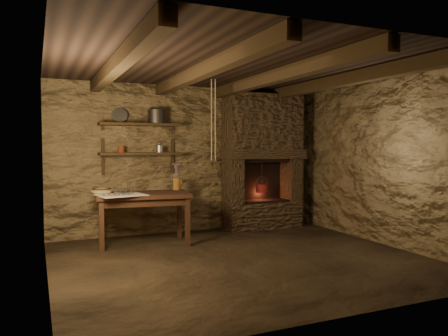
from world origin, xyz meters
name	(u,v)px	position (x,y,z in m)	size (l,w,h in m)	color
floor	(241,259)	(0.00, 0.00, 0.00)	(4.50, 4.50, 0.00)	black
back_wall	(189,159)	(0.00, 2.00, 1.20)	(4.50, 0.04, 2.40)	#4B3A23
front_wall	(347,173)	(0.00, -2.00, 1.20)	(4.50, 0.04, 2.40)	#4B3A23
left_wall	(45,168)	(-2.25, 0.00, 1.20)	(0.04, 4.00, 2.40)	#4B3A23
right_wall	(382,161)	(2.25, 0.00, 1.20)	(0.04, 4.00, 2.40)	#4B3A23
ceiling	(242,66)	(0.00, 0.00, 2.40)	(4.50, 4.00, 0.04)	black
beam_far_left	(118,65)	(-1.50, 0.00, 2.31)	(0.14, 3.95, 0.16)	black
beam_mid_left	(203,71)	(-0.50, 0.00, 2.31)	(0.14, 3.95, 0.16)	black
beam_mid_right	(277,76)	(0.50, 0.00, 2.31)	(0.14, 3.95, 0.16)	black
beam_far_right	(341,81)	(1.50, 0.00, 2.31)	(0.14, 3.95, 0.16)	black
shelf_lower	(140,154)	(-0.85, 1.84, 1.30)	(1.25, 0.30, 0.04)	black
shelf_upper	(140,125)	(-0.85, 1.84, 1.75)	(1.25, 0.30, 0.04)	black
hearth	(262,157)	(1.25, 1.77, 1.23)	(1.43, 0.51, 2.30)	#322419
work_table	(143,217)	(-0.93, 1.33, 0.40)	(1.38, 0.89, 0.74)	black
linen_cloth	(121,195)	(-1.27, 1.16, 0.75)	(0.62, 0.50, 0.01)	beige
pewter_cutlery_row	(122,194)	(-1.27, 1.14, 0.76)	(0.52, 0.20, 0.01)	gray
drinking_glasses	(121,191)	(-1.25, 1.28, 0.79)	(0.20, 0.06, 0.08)	silver
stoneware_jug	(177,178)	(-0.35, 1.58, 0.92)	(0.13, 0.13, 0.41)	#98591D
wooden_bowl	(101,191)	(-1.50, 1.45, 0.78)	(0.30, 0.30, 0.11)	olive
iron_stockpot	(156,117)	(-0.59, 1.84, 1.87)	(0.26, 0.26, 0.19)	#2A2725
tin_pan	(120,115)	(-1.14, 1.94, 1.89)	(0.24, 0.24, 0.03)	gray
small_kettle	(160,149)	(-0.55, 1.84, 1.37)	(0.16, 0.12, 0.17)	gray
rusty_tin	(121,149)	(-1.14, 1.84, 1.37)	(0.10, 0.10, 0.10)	#612813
red_pot	(262,188)	(1.22, 1.72, 0.70)	(0.27, 0.27, 0.54)	maroon
hanging_ropes	(213,120)	(0.05, 1.05, 1.80)	(0.08, 0.08, 1.20)	tan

